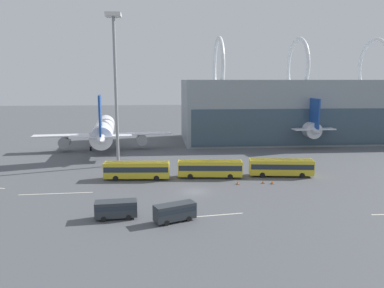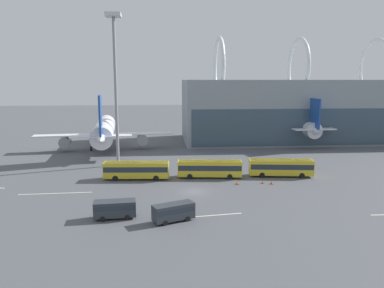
{
  "view_description": "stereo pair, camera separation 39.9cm",
  "coord_description": "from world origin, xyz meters",
  "px_view_note": "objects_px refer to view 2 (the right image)",
  "views": [
    {
      "loc": [
        -5.41,
        -58.75,
        17.93
      ],
      "look_at": [
        1.46,
        22.85,
        4.0
      ],
      "focal_mm": 35.0,
      "sensor_mm": 36.0,
      "label": 1
    },
    {
      "loc": [
        -5.01,
        -58.78,
        17.93
      ],
      "look_at": [
        1.46,
        22.85,
        4.0
      ],
      "focal_mm": 35.0,
      "sensor_mm": 36.0,
      "label": 2
    }
  ],
  "objects_px": {
    "traffic_cone_2": "(237,183)",
    "shuttle_bus_1": "(210,168)",
    "airliner_at_gate_far": "(294,125)",
    "shuttle_bus_2": "(281,167)",
    "service_van_crossing": "(173,211)",
    "traffic_cone_1": "(263,182)",
    "shuttle_bus_0": "(136,169)",
    "traffic_cone_0": "(272,182)",
    "service_van_foreground": "(115,208)",
    "floodlight_mast": "(115,65)",
    "airliner_at_gate_near": "(104,131)"
  },
  "relations": [
    {
      "from": "traffic_cone_2",
      "to": "shuttle_bus_1",
      "type": "bearing_deg",
      "value": 129.84
    },
    {
      "from": "airliner_at_gate_far",
      "to": "shuttle_bus_2",
      "type": "relative_size",
      "value": 2.97
    },
    {
      "from": "shuttle_bus_1",
      "to": "service_van_crossing",
      "type": "height_order",
      "value": "shuttle_bus_1"
    },
    {
      "from": "airliner_at_gate_far",
      "to": "traffic_cone_1",
      "type": "distance_m",
      "value": 49.89
    },
    {
      "from": "shuttle_bus_0",
      "to": "service_van_crossing",
      "type": "bearing_deg",
      "value": -70.06
    },
    {
      "from": "airliner_at_gate_far",
      "to": "shuttle_bus_1",
      "type": "xyz_separation_m",
      "value": [
        -30.34,
        -39.99,
        -3.01
      ]
    },
    {
      "from": "shuttle_bus_0",
      "to": "traffic_cone_1",
      "type": "height_order",
      "value": "shuttle_bus_0"
    },
    {
      "from": "shuttle_bus_1",
      "to": "service_van_crossing",
      "type": "bearing_deg",
      "value": -103.26
    },
    {
      "from": "traffic_cone_0",
      "to": "shuttle_bus_2",
      "type": "bearing_deg",
      "value": 58.07
    },
    {
      "from": "service_van_foreground",
      "to": "traffic_cone_1",
      "type": "bearing_deg",
      "value": 26.9
    },
    {
      "from": "shuttle_bus_0",
      "to": "floodlight_mast",
      "type": "bearing_deg",
      "value": 115.83
    },
    {
      "from": "service_van_crossing",
      "to": "shuttle_bus_0",
      "type": "bearing_deg",
      "value": 82.87
    },
    {
      "from": "floodlight_mast",
      "to": "traffic_cone_1",
      "type": "bearing_deg",
      "value": -31.12
    },
    {
      "from": "airliner_at_gate_near",
      "to": "shuttle_bus_2",
      "type": "xyz_separation_m",
      "value": [
        37.46,
        -30.85,
        -3.12
      ]
    },
    {
      "from": "airliner_at_gate_near",
      "to": "service_van_crossing",
      "type": "relative_size",
      "value": 6.47
    },
    {
      "from": "airliner_at_gate_far",
      "to": "traffic_cone_1",
      "type": "xyz_separation_m",
      "value": [
        -21.5,
        -44.79,
        -4.57
      ]
    },
    {
      "from": "shuttle_bus_1",
      "to": "service_van_foreground",
      "type": "relative_size",
      "value": 2.15
    },
    {
      "from": "shuttle_bus_2",
      "to": "traffic_cone_0",
      "type": "bearing_deg",
      "value": -114.92
    },
    {
      "from": "airliner_at_gate_far",
      "to": "traffic_cone_2",
      "type": "relative_size",
      "value": 59.17
    },
    {
      "from": "shuttle_bus_1",
      "to": "shuttle_bus_2",
      "type": "xyz_separation_m",
      "value": [
        13.55,
        -0.16,
        0.0
      ]
    },
    {
      "from": "traffic_cone_2",
      "to": "airliner_at_gate_far",
      "type": "bearing_deg",
      "value": 59.9
    },
    {
      "from": "shuttle_bus_2",
      "to": "traffic_cone_1",
      "type": "distance_m",
      "value": 6.79
    },
    {
      "from": "shuttle_bus_1",
      "to": "airliner_at_gate_near",
      "type": "bearing_deg",
      "value": 133.61
    },
    {
      "from": "traffic_cone_2",
      "to": "traffic_cone_0",
      "type": "bearing_deg",
      "value": -2.72
    },
    {
      "from": "traffic_cone_0",
      "to": "floodlight_mast",
      "type": "bearing_deg",
      "value": 149.38
    },
    {
      "from": "shuttle_bus_1",
      "to": "traffic_cone_0",
      "type": "bearing_deg",
      "value": -21.72
    },
    {
      "from": "service_van_crossing",
      "to": "service_van_foreground",
      "type": "bearing_deg",
      "value": 144.19
    },
    {
      "from": "service_van_crossing",
      "to": "traffic_cone_0",
      "type": "relative_size",
      "value": 8.87
    },
    {
      "from": "airliner_at_gate_near",
      "to": "airliner_at_gate_far",
      "type": "xyz_separation_m",
      "value": [
        54.25,
        9.29,
        -0.11
      ]
    },
    {
      "from": "airliner_at_gate_far",
      "to": "traffic_cone_2",
      "type": "distance_m",
      "value": 52.27
    },
    {
      "from": "airliner_at_gate_near",
      "to": "traffic_cone_2",
      "type": "xyz_separation_m",
      "value": [
        28.14,
        -35.75,
        -4.69
      ]
    },
    {
      "from": "service_van_foreground",
      "to": "shuttle_bus_0",
      "type": "bearing_deg",
      "value": 80.34
    },
    {
      "from": "shuttle_bus_1",
      "to": "traffic_cone_2",
      "type": "relative_size",
      "value": 19.89
    },
    {
      "from": "floodlight_mast",
      "to": "traffic_cone_2",
      "type": "bearing_deg",
      "value": -36.49
    },
    {
      "from": "shuttle_bus_0",
      "to": "shuttle_bus_1",
      "type": "height_order",
      "value": "same"
    },
    {
      "from": "airliner_at_gate_far",
      "to": "shuttle_bus_1",
      "type": "distance_m",
      "value": 50.28
    },
    {
      "from": "airliner_at_gate_far",
      "to": "shuttle_bus_0",
      "type": "height_order",
      "value": "airliner_at_gate_far"
    },
    {
      "from": "airliner_at_gate_far",
      "to": "traffic_cone_2",
      "type": "xyz_separation_m",
      "value": [
        -26.12,
        -45.05,
        -4.59
      ]
    },
    {
      "from": "airliner_at_gate_near",
      "to": "traffic_cone_1",
      "type": "xyz_separation_m",
      "value": [
        32.75,
        -35.49,
        -4.67
      ]
    },
    {
      "from": "airliner_at_gate_near",
      "to": "service_van_crossing",
      "type": "distance_m",
      "value": 54.92
    },
    {
      "from": "service_van_crossing",
      "to": "traffic_cone_2",
      "type": "xyz_separation_m",
      "value": [
        11.62,
        16.5,
        -1.08
      ]
    },
    {
      "from": "shuttle_bus_1",
      "to": "traffic_cone_1",
      "type": "bearing_deg",
      "value": -22.8
    },
    {
      "from": "shuttle_bus_0",
      "to": "traffic_cone_0",
      "type": "height_order",
      "value": "shuttle_bus_0"
    },
    {
      "from": "airliner_at_gate_near",
      "to": "traffic_cone_0",
      "type": "relative_size",
      "value": 57.41
    },
    {
      "from": "service_van_foreground",
      "to": "traffic_cone_2",
      "type": "xyz_separation_m",
      "value": [
        19.28,
        14.77,
        -1.09
      ]
    },
    {
      "from": "airliner_at_gate_far",
      "to": "traffic_cone_2",
      "type": "bearing_deg",
      "value": 146.79
    },
    {
      "from": "airliner_at_gate_near",
      "to": "shuttle_bus_2",
      "type": "bearing_deg",
      "value": -135.5
    },
    {
      "from": "service_van_crossing",
      "to": "floodlight_mast",
      "type": "height_order",
      "value": "floodlight_mast"
    },
    {
      "from": "airliner_at_gate_far",
      "to": "shuttle_bus_2",
      "type": "distance_m",
      "value": 43.62
    },
    {
      "from": "service_van_foreground",
      "to": "traffic_cone_2",
      "type": "height_order",
      "value": "service_van_foreground"
    }
  ]
}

